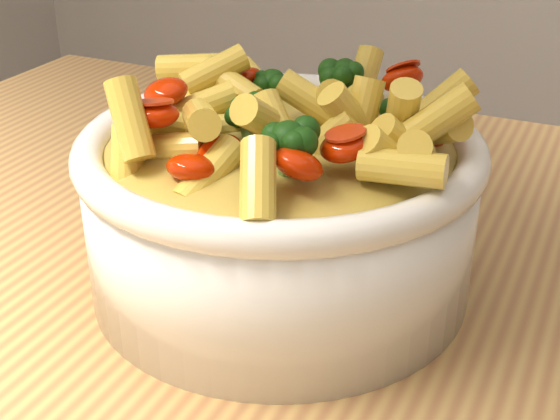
% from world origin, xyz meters
% --- Properties ---
extents(serving_bowl, '(0.26, 0.26, 0.11)m').
position_xyz_m(serving_bowl, '(-0.11, 0.01, 0.96)').
color(serving_bowl, white).
rests_on(serving_bowl, table).
extents(pasta_salad, '(0.21, 0.21, 0.05)m').
position_xyz_m(pasta_salad, '(-0.11, 0.01, 1.03)').
color(pasta_salad, '#F5D74D').
rests_on(pasta_salad, serving_bowl).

